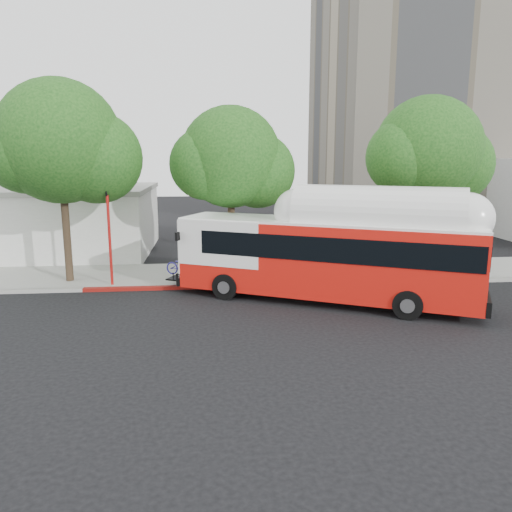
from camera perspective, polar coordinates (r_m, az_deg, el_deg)
The scene contains 11 objects.
ground at distance 20.19m, azimuth 0.86°, elevation -6.43°, with size 120.00×120.00×0.00m, color black.
sidewalk at distance 26.41m, azimuth -0.66°, elevation -1.99°, with size 60.00×5.00×0.15m, color gray.
curb_strip at distance 23.90m, azimuth -0.15°, elevation -3.42°, with size 60.00×0.30×0.15m, color gray.
red_curb_segment at distance 23.82m, azimuth -7.37°, elevation -3.55°, with size 10.00×0.32×0.16m, color maroon.
street_tree_left at distance 25.51m, azimuth -20.40°, elevation 11.64°, with size 6.67×5.80×9.74m.
street_tree_mid at distance 25.22m, azimuth -1.98°, elevation 10.75°, with size 5.75×5.00×8.62m.
street_tree_right at distance 27.51m, azimuth 19.80°, elevation 10.88°, with size 6.21×5.40×9.18m.
apartment_tower at distance 52.49m, azimuth 18.90°, elevation 23.37°, with size 18.00×18.00×37.00m.
low_commercial_bldg at distance 35.42m, azimuth -25.01°, elevation 3.77°, with size 16.20×10.20×4.25m.
transit_bus at distance 21.41m, azimuth 8.12°, elevation -0.32°, with size 13.21×8.08×4.01m.
signal_pole at distance 24.35m, azimuth -16.38°, elevation 1.94°, with size 0.13×0.44×4.64m.
Camera 1 is at (-2.09, -19.12, 6.16)m, focal length 35.00 mm.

